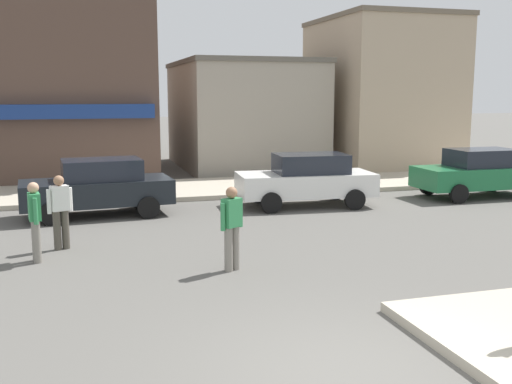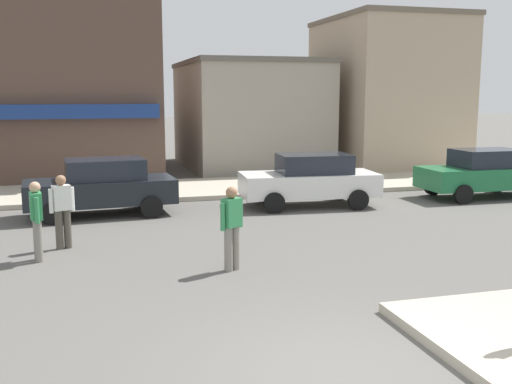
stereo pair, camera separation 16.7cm
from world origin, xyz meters
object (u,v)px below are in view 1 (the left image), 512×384
object	(u,v)px
pedestrian_crossing_far	(60,210)
pedestrian_kerb_side	(232,226)
parked_car_third	(478,172)
pedestrian_crossing_near	(35,219)
parked_car_second	(307,179)
parked_car_nearest	(98,187)

from	to	relation	value
pedestrian_crossing_far	pedestrian_kerb_side	distance (m)	4.05
parked_car_third	pedestrian_crossing_near	size ratio (longest dim) A/B	2.49
parked_car_third	pedestrian_kerb_side	xyz separation A→B (m)	(-9.64, -5.65, 0.06)
pedestrian_crossing_near	parked_car_second	bearing A→B (deg)	29.04
parked_car_third	pedestrian_crossing_far	xyz separation A→B (m)	(-12.78, -3.11, 0.06)
pedestrian_crossing_far	pedestrian_kerb_side	xyz separation A→B (m)	(3.15, -2.55, 0.00)
pedestrian_crossing_near	pedestrian_kerb_side	bearing A→B (deg)	-24.95
pedestrian_kerb_side	pedestrian_crossing_far	bearing A→B (deg)	140.98
pedestrian_crossing_near	pedestrian_kerb_side	xyz separation A→B (m)	(3.60, -1.67, 0.00)
pedestrian_crossing_near	pedestrian_kerb_side	world-z (taller)	same
pedestrian_crossing_near	pedestrian_crossing_far	xyz separation A→B (m)	(0.45, 0.87, 0.00)
parked_car_nearest	pedestrian_crossing_near	size ratio (longest dim) A/B	2.56
parked_car_third	pedestrian_kerb_side	world-z (taller)	pedestrian_kerb_side
parked_car_second	pedestrian_crossing_near	size ratio (longest dim) A/B	2.56
parked_car_second	pedestrian_kerb_side	distance (m)	6.86
parked_car_third	pedestrian_kerb_side	bearing A→B (deg)	-149.60
parked_car_nearest	pedestrian_crossing_far	bearing A→B (deg)	-104.44
parked_car_second	pedestrian_kerb_side	xyz separation A→B (m)	(-3.74, -5.75, 0.06)
parked_car_third	pedestrian_crossing_far	distance (m)	13.15
pedestrian_crossing_far	pedestrian_kerb_side	world-z (taller)	same
parked_car_second	parked_car_third	bearing A→B (deg)	-0.92
pedestrian_crossing_near	pedestrian_kerb_side	size ratio (longest dim) A/B	1.00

